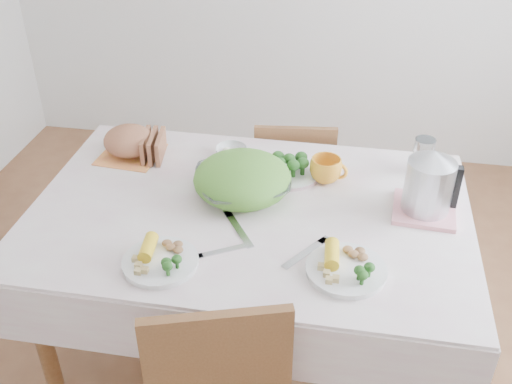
% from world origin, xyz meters
% --- Properties ---
extents(floor, '(3.60, 3.60, 0.00)m').
position_xyz_m(floor, '(0.00, 0.00, 0.00)').
color(floor, brown).
rests_on(floor, ground).
extents(dining_table, '(1.40, 0.90, 0.75)m').
position_xyz_m(dining_table, '(0.00, 0.00, 0.38)').
color(dining_table, brown).
rests_on(dining_table, floor).
extents(tablecloth, '(1.50, 1.00, 0.01)m').
position_xyz_m(tablecloth, '(0.00, 0.00, 0.76)').
color(tablecloth, silver).
rests_on(tablecloth, dining_table).
extents(chair_far, '(0.40, 0.40, 0.81)m').
position_xyz_m(chair_far, '(0.08, 0.71, 0.46)').
color(chair_far, brown).
rests_on(chair_far, floor).
extents(salad_bowl, '(0.43, 0.43, 0.08)m').
position_xyz_m(salad_bowl, '(-0.04, 0.08, 0.80)').
color(salad_bowl, white).
rests_on(salad_bowl, tablecloth).
extents(dinner_plate_left, '(0.28, 0.28, 0.02)m').
position_xyz_m(dinner_plate_left, '(-0.21, -0.34, 0.77)').
color(dinner_plate_left, white).
rests_on(dinner_plate_left, tablecloth).
extents(dinner_plate_right, '(0.30, 0.30, 0.02)m').
position_xyz_m(dinner_plate_right, '(0.34, -0.27, 0.77)').
color(dinner_plate_right, white).
rests_on(dinner_plate_right, tablecloth).
extents(broccoli_plate, '(0.29, 0.29, 0.02)m').
position_xyz_m(broccoli_plate, '(0.10, 0.24, 0.77)').
color(broccoli_plate, beige).
rests_on(broccoli_plate, tablecloth).
extents(napkin, '(0.24, 0.24, 0.00)m').
position_xyz_m(napkin, '(-0.53, 0.28, 0.76)').
color(napkin, '#F48F46').
rests_on(napkin, tablecloth).
extents(bread_loaf, '(0.22, 0.21, 0.12)m').
position_xyz_m(bread_loaf, '(-0.53, 0.28, 0.82)').
color(bread_loaf, brown).
rests_on(bread_loaf, napkin).
extents(fruit_bowl, '(0.14, 0.14, 0.04)m').
position_xyz_m(fruit_bowl, '(-0.14, 0.34, 0.78)').
color(fruit_bowl, white).
rests_on(fruit_bowl, tablecloth).
extents(yellow_mug, '(0.14, 0.14, 0.09)m').
position_xyz_m(yellow_mug, '(0.24, 0.22, 0.81)').
color(yellow_mug, '#FFA528').
rests_on(yellow_mug, tablecloth).
extents(glass_tumbler, '(0.08, 0.08, 0.14)m').
position_xyz_m(glass_tumbler, '(0.59, 0.34, 0.83)').
color(glass_tumbler, white).
rests_on(glass_tumbler, tablecloth).
extents(pink_tray, '(0.22, 0.22, 0.02)m').
position_xyz_m(pink_tray, '(0.59, 0.09, 0.77)').
color(pink_tray, pink).
rests_on(pink_tray, tablecloth).
extents(electric_kettle, '(0.20, 0.20, 0.22)m').
position_xyz_m(electric_kettle, '(0.59, 0.09, 0.88)').
color(electric_kettle, '#B2B5BA').
rests_on(electric_kettle, pink_tray).
extents(fork_left, '(0.14, 0.19, 0.00)m').
position_xyz_m(fork_left, '(-0.01, -0.12, 0.76)').
color(fork_left, silver).
rests_on(fork_left, tablecloth).
extents(fork_right, '(0.13, 0.18, 0.00)m').
position_xyz_m(fork_right, '(0.22, -0.21, 0.76)').
color(fork_right, silver).
rests_on(fork_right, tablecloth).
extents(knife, '(0.16, 0.11, 0.00)m').
position_xyz_m(knife, '(-0.04, -0.24, 0.76)').
color(knife, silver).
rests_on(knife, tablecloth).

